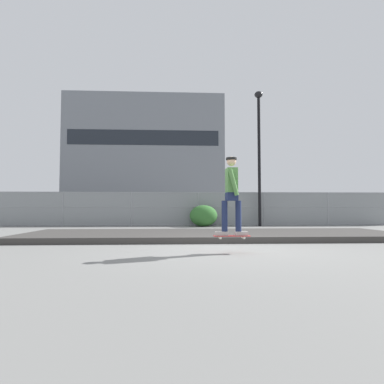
{
  "coord_description": "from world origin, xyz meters",
  "views": [
    {
      "loc": [
        -1.24,
        -7.43,
        1.0
      ],
      "look_at": [
        -0.5,
        6.78,
        1.7
      ],
      "focal_mm": 29.69,
      "sensor_mm": 36.0,
      "label": 1
    }
  ],
  "objects_px": {
    "street_lamp": "(259,143)",
    "parked_car_far": "(299,210)",
    "skateboard": "(232,236)",
    "parked_car_mid": "(202,210)",
    "shrub_left": "(204,216)",
    "skater": "(231,190)",
    "parked_car_near": "(117,210)"
  },
  "relations": [
    {
      "from": "parked_car_mid",
      "to": "shrub_left",
      "type": "relative_size",
      "value": 3.09
    },
    {
      "from": "street_lamp",
      "to": "parked_car_far",
      "type": "xyz_separation_m",
      "value": [
        3.6,
        3.57,
        -3.71
      ]
    },
    {
      "from": "parked_car_far",
      "to": "skateboard",
      "type": "bearing_deg",
      "value": -117.01
    },
    {
      "from": "skater",
      "to": "parked_car_mid",
      "type": "bearing_deg",
      "value": 88.0
    },
    {
      "from": "skateboard",
      "to": "parked_car_far",
      "type": "distance_m",
      "value": 15.2
    },
    {
      "from": "skater",
      "to": "shrub_left",
      "type": "bearing_deg",
      "value": 88.59
    },
    {
      "from": "parked_car_near",
      "to": "shrub_left",
      "type": "height_order",
      "value": "parked_car_near"
    },
    {
      "from": "skateboard",
      "to": "shrub_left",
      "type": "height_order",
      "value": "shrub_left"
    },
    {
      "from": "street_lamp",
      "to": "parked_car_near",
      "type": "distance_m",
      "value": 10.08
    },
    {
      "from": "parked_car_far",
      "to": "shrub_left",
      "type": "distance_m",
      "value": 7.65
    },
    {
      "from": "skateboard",
      "to": "parked_car_mid",
      "type": "height_order",
      "value": "parked_car_mid"
    },
    {
      "from": "skateboard",
      "to": "parked_car_mid",
      "type": "distance_m",
      "value": 13.68
    },
    {
      "from": "skateboard",
      "to": "parked_car_near",
      "type": "relative_size",
      "value": 0.18
    },
    {
      "from": "skateboard",
      "to": "parked_car_near",
      "type": "bearing_deg",
      "value": 109.93
    },
    {
      "from": "parked_car_mid",
      "to": "parked_car_near",
      "type": "bearing_deg",
      "value": 175.59
    },
    {
      "from": "parked_car_mid",
      "to": "shrub_left",
      "type": "xyz_separation_m",
      "value": [
        -0.24,
        -3.87,
        -0.27
      ]
    },
    {
      "from": "street_lamp",
      "to": "parked_car_mid",
      "type": "distance_m",
      "value": 5.95
    },
    {
      "from": "skater",
      "to": "shrub_left",
      "type": "height_order",
      "value": "skater"
    },
    {
      "from": "parked_car_far",
      "to": "shrub_left",
      "type": "xyz_separation_m",
      "value": [
        -6.66,
        -3.75,
        -0.27
      ]
    },
    {
      "from": "street_lamp",
      "to": "shrub_left",
      "type": "bearing_deg",
      "value": -176.64
    },
    {
      "from": "parked_car_mid",
      "to": "shrub_left",
      "type": "distance_m",
      "value": 3.89
    },
    {
      "from": "parked_car_far",
      "to": "shrub_left",
      "type": "bearing_deg",
      "value": -150.63
    },
    {
      "from": "parked_car_mid",
      "to": "parked_car_far",
      "type": "height_order",
      "value": "same"
    },
    {
      "from": "street_lamp",
      "to": "skateboard",
      "type": "bearing_deg",
      "value": -108.34
    },
    {
      "from": "street_lamp",
      "to": "shrub_left",
      "type": "height_order",
      "value": "street_lamp"
    },
    {
      "from": "parked_car_mid",
      "to": "skater",
      "type": "bearing_deg",
      "value": -92.0
    },
    {
      "from": "parked_car_mid",
      "to": "street_lamp",
      "type": "bearing_deg",
      "value": -52.53
    },
    {
      "from": "street_lamp",
      "to": "shrub_left",
      "type": "distance_m",
      "value": 5.02
    },
    {
      "from": "skateboard",
      "to": "skater",
      "type": "relative_size",
      "value": 0.46
    },
    {
      "from": "skater",
      "to": "skateboard",
      "type": "bearing_deg",
      "value": 180.0
    },
    {
      "from": "street_lamp",
      "to": "skater",
      "type": "bearing_deg",
      "value": -108.34
    },
    {
      "from": "parked_car_mid",
      "to": "skateboard",
      "type": "bearing_deg",
      "value": -92.0
    }
  ]
}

